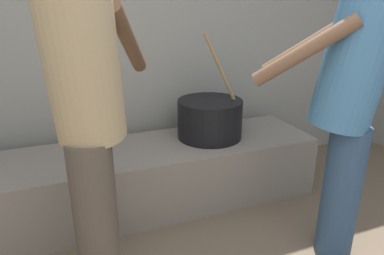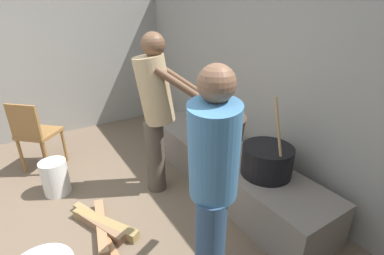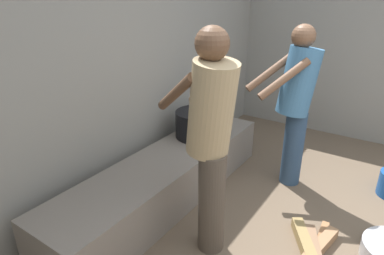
# 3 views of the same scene
# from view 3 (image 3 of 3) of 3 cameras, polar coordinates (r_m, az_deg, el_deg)

# --- Properties ---
(block_enclosure_rear) EXTENTS (5.41, 0.20, 2.10)m
(block_enclosure_rear) POSITION_cam_3_polar(r_m,az_deg,el_deg) (3.13, -12.21, 7.50)
(block_enclosure_rear) COLOR gray
(block_enclosure_rear) RESTS_ON ground_plane
(hearth_ledge) EXTENTS (2.55, 0.60, 0.43)m
(hearth_ledge) POSITION_cam_3_polar(r_m,az_deg,el_deg) (3.12, -4.43, -8.84)
(hearth_ledge) COLOR slate
(hearth_ledge) RESTS_ON ground_plane
(cooking_pot_main) EXTENTS (0.46, 0.46, 0.73)m
(cooking_pot_main) POSITION_cam_3_polar(r_m,az_deg,el_deg) (3.39, 0.98, 0.65)
(cooking_pot_main) COLOR black
(cooking_pot_main) RESTS_ON hearth_ledge
(cook_in_blue_shirt) EXTENTS (0.70, 0.68, 1.58)m
(cook_in_blue_shirt) POSITION_cam_3_polar(r_m,az_deg,el_deg) (3.25, 17.67, 4.78)
(cook_in_blue_shirt) COLOR navy
(cook_in_blue_shirt) RESTS_ON ground_plane
(cook_in_tan_shirt) EXTENTS (0.58, 0.75, 1.65)m
(cook_in_tan_shirt) POSITION_cam_3_polar(r_m,az_deg,el_deg) (2.23, 3.26, -0.90)
(cook_in_tan_shirt) COLOR #4C4238
(cook_in_tan_shirt) RESTS_ON ground_plane
(firewood_pile) EXTENTS (0.85, 0.44, 0.09)m
(firewood_pile) POSITION_cam_3_polar(r_m,az_deg,el_deg) (2.75, 20.12, -19.88)
(firewood_pile) COLOR #9C704C
(firewood_pile) RESTS_ON ground_plane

